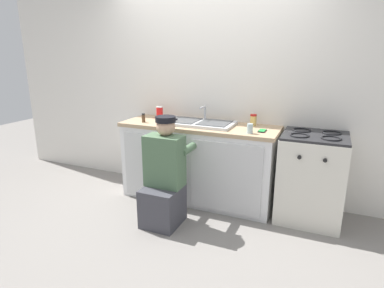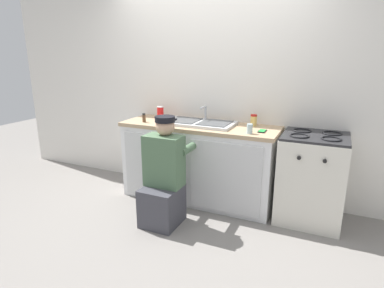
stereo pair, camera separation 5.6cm
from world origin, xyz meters
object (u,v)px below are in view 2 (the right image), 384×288
(water_glass, at_px, (250,129))
(cell_phone, at_px, (262,131))
(soda_cup_red, at_px, (160,112))
(spice_bottle_pepper, at_px, (144,118))
(sink_double_basin, at_px, (199,123))
(plumber_person, at_px, (163,180))
(stove_range, at_px, (311,178))
(condiment_jar, at_px, (254,120))

(water_glass, distance_m, cell_phone, 0.18)
(water_glass, bearing_deg, soda_cup_red, 165.46)
(spice_bottle_pepper, bearing_deg, water_glass, -1.85)
(sink_double_basin, distance_m, plumber_person, 0.83)
(plumber_person, bearing_deg, sink_double_basin, 81.41)
(stove_range, distance_m, soda_cup_red, 1.91)
(spice_bottle_pepper, bearing_deg, condiment_jar, 15.23)
(cell_phone, bearing_deg, condiment_jar, 123.10)
(plumber_person, bearing_deg, water_glass, 32.81)
(sink_double_basin, xyz_separation_m, cell_phone, (0.73, -0.06, -0.01))
(sink_double_basin, bearing_deg, condiment_jar, 16.61)
(stove_range, distance_m, water_glass, 0.82)
(water_glass, height_order, condiment_jar, condiment_jar)
(plumber_person, distance_m, water_glass, 1.01)
(water_glass, height_order, spice_bottle_pepper, spice_bottle_pepper)
(spice_bottle_pepper, relative_size, soda_cup_red, 0.69)
(stove_range, height_order, spice_bottle_pepper, spice_bottle_pepper)
(sink_double_basin, relative_size, plumber_person, 0.72)
(stove_range, distance_m, cell_phone, 0.69)
(condiment_jar, relative_size, soda_cup_red, 0.84)
(water_glass, bearing_deg, sink_double_basin, 162.54)
(water_glass, xyz_separation_m, spice_bottle_pepper, (-1.27, 0.04, 0.00))
(sink_double_basin, relative_size, cell_phone, 5.71)
(sink_double_basin, height_order, soda_cup_red, sink_double_basin)
(stove_range, relative_size, water_glass, 9.31)
(water_glass, bearing_deg, spice_bottle_pepper, 178.15)
(plumber_person, distance_m, spice_bottle_pepper, 0.90)
(stove_range, height_order, cell_phone, stove_range)
(condiment_jar, xyz_separation_m, spice_bottle_pepper, (-1.22, -0.33, -0.01))
(condiment_jar, xyz_separation_m, soda_cup_red, (-1.16, -0.06, 0.01))
(stove_range, relative_size, plumber_person, 0.84)
(stove_range, height_order, soda_cup_red, soda_cup_red)
(soda_cup_red, bearing_deg, condiment_jar, 2.96)
(soda_cup_red, height_order, cell_phone, soda_cup_red)
(soda_cup_red, bearing_deg, plumber_person, -59.11)
(spice_bottle_pepper, height_order, cell_phone, spice_bottle_pepper)
(spice_bottle_pepper, xyz_separation_m, cell_phone, (1.37, 0.10, -0.04))
(sink_double_basin, bearing_deg, plumber_person, -98.59)
(spice_bottle_pepper, bearing_deg, plumber_person, -43.90)
(water_glass, relative_size, soda_cup_red, 0.66)
(cell_phone, bearing_deg, water_glass, -124.98)
(soda_cup_red, relative_size, cell_phone, 1.09)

